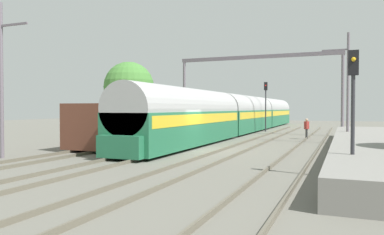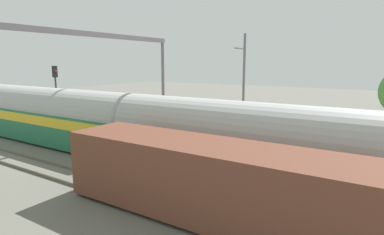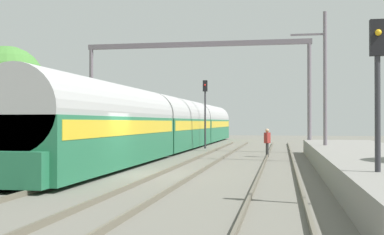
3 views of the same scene
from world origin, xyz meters
name	(u,v)px [view 3 (image 3 of 3)]	position (x,y,z in m)	size (l,w,h in m)	color
ground	(132,174)	(0.00, 0.00, 0.00)	(120.00, 120.00, 0.00)	#68665D
track_far_west	(0,170)	(-5.89, 0.00, 0.08)	(1.52, 60.00, 0.16)	#615B4C
track_west	(87,171)	(-1.96, 0.00, 0.08)	(1.52, 60.00, 0.16)	#615B4C
track_east	(179,173)	(1.96, 0.00, 0.08)	(1.52, 60.00, 0.16)	#615B4C
track_far_east	(278,175)	(5.89, 0.00, 0.08)	(1.52, 60.00, 0.16)	#615B4C
platform	(372,163)	(9.71, 2.00, 0.45)	(4.40, 28.00, 0.90)	gray
passenger_train	(178,124)	(-1.96, 18.45, 1.97)	(2.93, 49.20, 3.82)	#236B47
freight_car	(27,136)	(-5.89, 2.28, 1.47)	(2.80, 13.00, 2.70)	brown
person_crossing	(267,140)	(5.15, 10.98, 1.03)	(0.40, 0.47, 1.73)	#303030
railway_signal_near	(378,86)	(8.37, -6.74, 3.02)	(0.36, 0.30, 4.67)	#2D2D33
railway_signal_far	(205,105)	(-0.05, 20.07, 3.48)	(0.36, 0.30, 5.48)	#2D2D33
catenary_gantry	(196,69)	(0.00, 15.47, 5.88)	(16.18, 0.28, 7.86)	slate
catenary_pole_east_mid	(324,84)	(8.24, 7.61, 4.15)	(1.90, 0.20, 8.00)	slate
tree_west_background	(7,84)	(-12.81, 12.28, 4.80)	(5.22, 5.22, 7.42)	#4C3826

